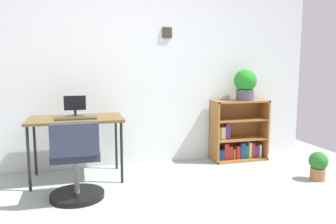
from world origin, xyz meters
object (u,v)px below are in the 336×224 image
at_px(monitor, 75,107).
at_px(office_chair, 76,166).
at_px(desk, 76,123).
at_px(potted_plant_on_shelf, 245,84).
at_px(bookshelf_low, 237,134).
at_px(potted_plant_floor, 318,165).
at_px(keyboard, 76,119).

distance_m(monitor, office_chair, 0.82).
xyz_separation_m(desk, potted_plant_on_shelf, (2.18, 0.21, 0.39)).
height_order(desk, potted_plant_on_shelf, potted_plant_on_shelf).
relative_size(monitor, bookshelf_low, 0.29).
distance_m(potted_plant_on_shelf, potted_plant_floor, 1.35).
height_order(desk, bookshelf_low, bookshelf_low).
xyz_separation_m(bookshelf_low, potted_plant_on_shelf, (0.07, -0.05, 0.68)).
height_order(keyboard, potted_plant_floor, keyboard).
height_order(monitor, potted_plant_on_shelf, potted_plant_on_shelf).
distance_m(monitor, potted_plant_floor, 2.79).
bearing_deg(potted_plant_on_shelf, keyboard, -171.25).
bearing_deg(monitor, desk, -88.28).
height_order(monitor, keyboard, monitor).
relative_size(desk, potted_plant_on_shelf, 2.47).
distance_m(keyboard, office_chair, 0.62).
height_order(monitor, bookshelf_low, monitor).
relative_size(monitor, office_chair, 0.31).
relative_size(keyboard, potted_plant_floor, 1.35).
bearing_deg(office_chair, monitor, 89.48).
xyz_separation_m(office_chair, bookshelf_low, (2.12, 0.88, 0.02)).
relative_size(bookshelf_low, potted_plant_on_shelf, 1.98).
bearing_deg(monitor, office_chair, -90.52).
distance_m(desk, keyboard, 0.14).
bearing_deg(desk, office_chair, -90.68).
xyz_separation_m(potted_plant_on_shelf, potted_plant_floor, (0.42, -0.96, -0.86)).
bearing_deg(potted_plant_floor, bookshelf_low, 115.90).
xyz_separation_m(office_chair, potted_plant_floor, (2.61, -0.13, -0.16)).
distance_m(bookshelf_low, potted_plant_floor, 1.14).
distance_m(desk, monitor, 0.17).
height_order(keyboard, bookshelf_low, bookshelf_low).
relative_size(desk, monitor, 4.25).
relative_size(office_chair, bookshelf_low, 0.95).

